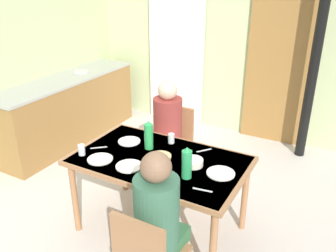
{
  "coord_description": "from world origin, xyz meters",
  "views": [
    {
      "loc": [
        1.73,
        -2.32,
        2.23
      ],
      "look_at": [
        0.39,
        0.13,
        1.0
      ],
      "focal_mm": 37.92,
      "sensor_mm": 36.0,
      "label": 1
    }
  ],
  "objects_px": {
    "person_far_diner": "(167,122)",
    "water_bottle_green_far": "(149,136)",
    "serving_bowl_center": "(193,162)",
    "water_bottle_green_near": "(187,163)",
    "dining_table": "(160,166)",
    "chair_far_diner": "(173,141)",
    "kitchen_counter": "(68,109)",
    "person_near_diner": "(158,211)"
  },
  "relations": [
    {
      "from": "chair_far_diner",
      "to": "serving_bowl_center",
      "type": "distance_m",
      "value": 1.0
    },
    {
      "from": "water_bottle_green_near",
      "to": "chair_far_diner",
      "type": "bearing_deg",
      "value": 123.25
    },
    {
      "from": "dining_table",
      "to": "person_far_diner",
      "type": "height_order",
      "value": "person_far_diner"
    },
    {
      "from": "person_far_diner",
      "to": "water_bottle_green_near",
      "type": "relative_size",
      "value": 2.9
    },
    {
      "from": "dining_table",
      "to": "chair_far_diner",
      "type": "relative_size",
      "value": 1.69
    },
    {
      "from": "person_near_diner",
      "to": "person_far_diner",
      "type": "height_order",
      "value": "same"
    },
    {
      "from": "kitchen_counter",
      "to": "person_near_diner",
      "type": "bearing_deg",
      "value": -35.03
    },
    {
      "from": "chair_far_diner",
      "to": "serving_bowl_center",
      "type": "bearing_deg",
      "value": 127.81
    },
    {
      "from": "chair_far_diner",
      "to": "water_bottle_green_far",
      "type": "xyz_separation_m",
      "value": [
        0.11,
        -0.68,
        0.37
      ]
    },
    {
      "from": "dining_table",
      "to": "water_bottle_green_far",
      "type": "xyz_separation_m",
      "value": [
        -0.18,
        0.13,
        0.2
      ]
    },
    {
      "from": "water_bottle_green_far",
      "to": "kitchen_counter",
      "type": "bearing_deg",
      "value": 153.9
    },
    {
      "from": "dining_table",
      "to": "serving_bowl_center",
      "type": "xyz_separation_m",
      "value": [
        0.3,
        0.04,
        0.1
      ]
    },
    {
      "from": "kitchen_counter",
      "to": "serving_bowl_center",
      "type": "distance_m",
      "value": 2.61
    },
    {
      "from": "chair_far_diner",
      "to": "person_far_diner",
      "type": "xyz_separation_m",
      "value": [
        -0.0,
        -0.14,
        0.28
      ]
    },
    {
      "from": "kitchen_counter",
      "to": "water_bottle_green_far",
      "type": "height_order",
      "value": "water_bottle_green_far"
    },
    {
      "from": "dining_table",
      "to": "water_bottle_green_near",
      "type": "bearing_deg",
      "value": -24.68
    },
    {
      "from": "person_far_diner",
      "to": "water_bottle_green_far",
      "type": "distance_m",
      "value": 0.56
    },
    {
      "from": "dining_table",
      "to": "person_far_diner",
      "type": "bearing_deg",
      "value": 113.9
    },
    {
      "from": "serving_bowl_center",
      "to": "dining_table",
      "type": "bearing_deg",
      "value": -172.08
    },
    {
      "from": "person_near_diner",
      "to": "water_bottle_green_near",
      "type": "height_order",
      "value": "person_near_diner"
    },
    {
      "from": "chair_far_diner",
      "to": "person_near_diner",
      "type": "bearing_deg",
      "value": 114.42
    },
    {
      "from": "kitchen_counter",
      "to": "dining_table",
      "type": "bearing_deg",
      "value": -26.88
    },
    {
      "from": "person_near_diner",
      "to": "serving_bowl_center",
      "type": "bearing_deg",
      "value": 96.12
    },
    {
      "from": "serving_bowl_center",
      "to": "water_bottle_green_far",
      "type": "bearing_deg",
      "value": 170.04
    },
    {
      "from": "water_bottle_green_near",
      "to": "person_near_diner",
      "type": "bearing_deg",
      "value": -85.46
    },
    {
      "from": "person_far_diner",
      "to": "chair_far_diner",
      "type": "bearing_deg",
      "value": -90.0
    },
    {
      "from": "chair_far_diner",
      "to": "person_near_diner",
      "type": "relative_size",
      "value": 1.13
    },
    {
      "from": "person_far_diner",
      "to": "person_near_diner",
      "type": "bearing_deg",
      "value": 116.59
    },
    {
      "from": "kitchen_counter",
      "to": "dining_table",
      "type": "distance_m",
      "value": 2.35
    },
    {
      "from": "chair_far_diner",
      "to": "serving_bowl_center",
      "type": "height_order",
      "value": "chair_far_diner"
    },
    {
      "from": "person_far_diner",
      "to": "water_bottle_green_near",
      "type": "bearing_deg",
      "value": 127.42
    },
    {
      "from": "dining_table",
      "to": "serving_bowl_center",
      "type": "bearing_deg",
      "value": 7.92
    },
    {
      "from": "water_bottle_green_far",
      "to": "water_bottle_green_near",
      "type": "bearing_deg",
      "value": -28.33
    },
    {
      "from": "kitchen_counter",
      "to": "chair_far_diner",
      "type": "distance_m",
      "value": 1.81
    },
    {
      "from": "dining_table",
      "to": "chair_far_diner",
      "type": "bearing_deg",
      "value": 110.19
    },
    {
      "from": "kitchen_counter",
      "to": "serving_bowl_center",
      "type": "bearing_deg",
      "value": -23.11
    },
    {
      "from": "dining_table",
      "to": "water_bottle_green_near",
      "type": "xyz_separation_m",
      "value": [
        0.33,
        -0.15,
        0.2
      ]
    },
    {
      "from": "dining_table",
      "to": "water_bottle_green_far",
      "type": "height_order",
      "value": "water_bottle_green_far"
    },
    {
      "from": "serving_bowl_center",
      "to": "water_bottle_green_near",
      "type": "bearing_deg",
      "value": -79.71
    },
    {
      "from": "person_near_diner",
      "to": "water_bottle_green_far",
      "type": "distance_m",
      "value": 0.97
    },
    {
      "from": "water_bottle_green_near",
      "to": "kitchen_counter",
      "type": "bearing_deg",
      "value": 153.42
    },
    {
      "from": "chair_far_diner",
      "to": "serving_bowl_center",
      "type": "relative_size",
      "value": 5.12
    }
  ]
}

